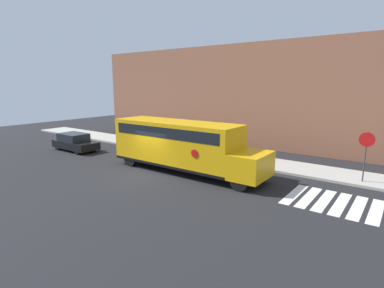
# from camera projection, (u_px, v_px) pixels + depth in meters

# --- Properties ---
(ground_plane) EXTENTS (60.00, 60.00, 0.00)m
(ground_plane) POSITION_uv_depth(u_px,v_px,m) (144.00, 174.00, 18.28)
(ground_plane) COLOR black
(sidewalk_strip) EXTENTS (44.00, 3.00, 0.15)m
(sidewalk_strip) POSITION_uv_depth(u_px,v_px,m) (204.00, 153.00, 23.40)
(sidewalk_strip) COLOR #B2ADA3
(sidewalk_strip) RESTS_ON ground
(building_backdrop) EXTENTS (32.00, 4.00, 8.77)m
(building_backdrop) POSITION_uv_depth(u_px,v_px,m) (243.00, 95.00, 27.68)
(building_backdrop) COLOR #935B42
(building_backdrop) RESTS_ON ground
(crosswalk_stripes) EXTENTS (4.70, 3.20, 0.01)m
(crosswalk_stripes) POSITION_uv_depth(u_px,v_px,m) (340.00, 204.00, 13.68)
(crosswalk_stripes) COLOR white
(crosswalk_stripes) RESTS_ON ground
(school_bus) EXTENTS (10.25, 2.57, 3.11)m
(school_bus) POSITION_uv_depth(u_px,v_px,m) (181.00, 143.00, 18.55)
(school_bus) COLOR #EAA80F
(school_bus) RESTS_ON ground
(parked_car) EXTENTS (4.18, 1.77, 1.42)m
(parked_car) POSITION_uv_depth(u_px,v_px,m) (75.00, 142.00, 24.61)
(parked_car) COLOR black
(parked_car) RESTS_ON ground
(stop_sign) EXTENTS (0.78, 0.10, 2.87)m
(stop_sign) POSITION_uv_depth(u_px,v_px,m) (366.00, 149.00, 16.04)
(stop_sign) COLOR #38383A
(stop_sign) RESTS_ON ground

